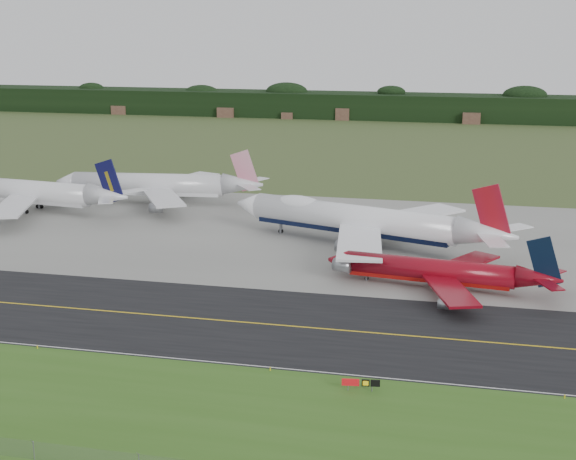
% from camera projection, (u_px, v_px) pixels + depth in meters
% --- Properties ---
extents(ground, '(600.00, 600.00, 0.00)m').
position_uv_depth(ground, '(294.00, 317.00, 127.21)').
color(ground, '#415226').
rests_on(ground, ground).
extents(grass_verge, '(400.00, 30.00, 0.01)m').
position_uv_depth(grass_verge, '(231.00, 420.00, 94.14)').
color(grass_verge, '#35601C').
rests_on(grass_verge, ground).
extents(taxiway, '(400.00, 32.00, 0.02)m').
position_uv_depth(taxiway, '(288.00, 326.00, 123.43)').
color(taxiway, black).
rests_on(taxiway, ground).
extents(apron, '(400.00, 78.00, 0.01)m').
position_uv_depth(apron, '(343.00, 236.00, 175.39)').
color(apron, gray).
rests_on(apron, ground).
extents(taxiway_centreline, '(400.00, 0.40, 0.00)m').
position_uv_depth(taxiway_centreline, '(288.00, 326.00, 123.42)').
color(taxiway_centreline, gold).
rests_on(taxiway_centreline, taxiway).
extents(taxiway_edge_line, '(400.00, 0.25, 0.00)m').
position_uv_depth(taxiway_edge_line, '(263.00, 367.00, 108.78)').
color(taxiway_edge_line, silver).
rests_on(taxiway_edge_line, taxiway).
extents(horizon_treeline, '(700.00, 25.00, 12.00)m').
position_uv_depth(horizon_treeline, '(414.00, 108.00, 384.46)').
color(horizon_treeline, black).
rests_on(horizon_treeline, ground).
extents(jet_ba_747, '(62.10, 50.18, 15.98)m').
position_uv_depth(jet_ba_747, '(362.00, 220.00, 166.65)').
color(jet_ba_747, white).
rests_on(jet_ba_747, ground).
extents(jet_red_737, '(41.08, 33.27, 11.09)m').
position_uv_depth(jet_red_737, '(442.00, 272.00, 140.10)').
color(jet_red_737, maroon).
rests_on(jet_red_737, ground).
extents(jet_navy_gold, '(55.56, 48.06, 14.33)m').
position_uv_depth(jet_navy_gold, '(30.00, 192.00, 197.62)').
color(jet_navy_gold, silver).
rests_on(jet_navy_gold, ground).
extents(jet_star_tail, '(54.56, 45.40, 14.38)m').
position_uv_depth(jet_star_tail, '(159.00, 185.00, 206.02)').
color(jet_star_tail, silver).
rests_on(jet_star_tail, ground).
extents(taxiway_sign, '(4.82, 0.80, 1.61)m').
position_uv_depth(taxiway_sign, '(361.00, 383.00, 101.34)').
color(taxiway_sign, slate).
rests_on(taxiway_sign, ground).
extents(edge_marker_left, '(0.16, 0.16, 0.50)m').
position_uv_depth(edge_marker_left, '(37.00, 347.00, 114.78)').
color(edge_marker_left, yellow).
rests_on(edge_marker_left, ground).
extents(edge_marker_center, '(0.16, 0.16, 0.50)m').
position_uv_depth(edge_marker_center, '(270.00, 369.00, 107.52)').
color(edge_marker_center, yellow).
rests_on(edge_marker_center, ground).
extents(edge_marker_right, '(0.16, 0.16, 0.50)m').
position_uv_depth(edge_marker_right, '(565.00, 397.00, 99.56)').
color(edge_marker_right, yellow).
rests_on(edge_marker_right, ground).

